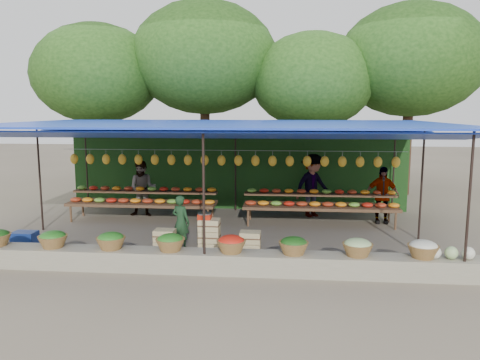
# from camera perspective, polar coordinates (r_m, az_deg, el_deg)

# --- Properties ---
(ground) EXTENTS (60.00, 60.00, 0.00)m
(ground) POSITION_cam_1_polar(r_m,az_deg,el_deg) (11.96, -1.99, -6.64)
(ground) COLOR brown
(ground) RESTS_ON ground
(stone_curb) EXTENTS (10.60, 0.55, 0.40)m
(stone_curb) POSITION_cam_1_polar(r_m,az_deg,el_deg) (9.29, -4.19, -9.87)
(stone_curb) COLOR gray
(stone_curb) RESTS_ON ground
(stall_canopy) EXTENTS (10.80, 6.60, 2.82)m
(stall_canopy) POSITION_cam_1_polar(r_m,az_deg,el_deg) (11.62, -2.01, 6.27)
(stall_canopy) COLOR black
(stall_canopy) RESTS_ON ground
(produce_baskets) EXTENTS (8.98, 0.58, 0.34)m
(produce_baskets) POSITION_cam_1_polar(r_m,az_deg,el_deg) (9.20, -4.83, -7.70)
(produce_baskets) COLOR brown
(produce_baskets) RESTS_ON stone_curb
(netting_backdrop) EXTENTS (10.60, 0.06, 2.50)m
(netting_backdrop) POSITION_cam_1_polar(r_m,az_deg,el_deg) (14.79, -0.46, 1.24)
(netting_backdrop) COLOR #204719
(netting_backdrop) RESTS_ON ground
(tree_row) EXTENTS (16.51, 5.50, 7.12)m
(tree_row) POSITION_cam_1_polar(r_m,az_deg,el_deg) (17.63, 2.19, 13.66)
(tree_row) COLOR #341C13
(tree_row) RESTS_ON ground
(fruit_table_left) EXTENTS (4.21, 0.95, 0.93)m
(fruit_table_left) POSITION_cam_1_polar(r_m,az_deg,el_deg) (13.63, -11.72, -2.31)
(fruit_table_left) COLOR #4C301E
(fruit_table_left) RESTS_ON ground
(fruit_table_right) EXTENTS (4.21, 0.95, 0.93)m
(fruit_table_right) POSITION_cam_1_polar(r_m,az_deg,el_deg) (13.08, 9.74, -2.71)
(fruit_table_right) COLOR #4C301E
(fruit_table_right) RESTS_ON ground
(crate_counter) EXTENTS (2.36, 0.35, 0.77)m
(crate_counter) POSITION_cam_1_polar(r_m,az_deg,el_deg) (10.38, -3.91, -7.24)
(crate_counter) COLOR tan
(crate_counter) RESTS_ON ground
(weighing_scale) EXTENTS (0.30, 0.30, 0.32)m
(weighing_scale) POSITION_cam_1_polar(r_m,az_deg,el_deg) (10.26, -4.34, -4.35)
(weighing_scale) COLOR red
(weighing_scale) RESTS_ON crate_counter
(vendor_seated) EXTENTS (0.53, 0.45, 1.23)m
(vendor_seated) POSITION_cam_1_polar(r_m,az_deg,el_deg) (10.74, -7.22, -5.08)
(vendor_seated) COLOR #1A391E
(vendor_seated) RESTS_ON ground
(customer_left) EXTENTS (0.85, 0.69, 1.65)m
(customer_left) POSITION_cam_1_polar(r_m,az_deg,el_deg) (14.09, -11.76, -1.05)
(customer_left) COLOR slate
(customer_left) RESTS_ON ground
(customer_mid) EXTENTS (1.38, 1.25, 1.86)m
(customer_mid) POSITION_cam_1_polar(r_m,az_deg,el_deg) (13.91, 8.84, -0.67)
(customer_mid) COLOR slate
(customer_mid) RESTS_ON ground
(customer_right) EXTENTS (0.94, 0.40, 1.59)m
(customer_right) POSITION_cam_1_polar(r_m,az_deg,el_deg) (13.56, 16.90, -1.76)
(customer_right) COLOR slate
(customer_right) RESTS_ON ground
(blue_crate_front) EXTENTS (0.52, 0.40, 0.29)m
(blue_crate_front) POSITION_cam_1_polar(r_m,az_deg,el_deg) (11.15, -26.00, -7.88)
(blue_crate_front) COLOR navy
(blue_crate_front) RESTS_ON ground
(blue_crate_back) EXTENTS (0.53, 0.39, 0.32)m
(blue_crate_back) POSITION_cam_1_polar(r_m,az_deg,el_deg) (12.10, -24.76, -6.48)
(blue_crate_back) COLOR navy
(blue_crate_back) RESTS_ON ground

